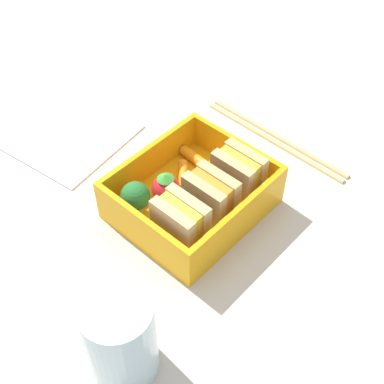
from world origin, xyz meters
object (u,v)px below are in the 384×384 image
object	(u,v)px
broccoli_floret	(135,197)
folded_napkin	(73,137)
sandwich_center_left	(211,197)
strawberry_far_left	(166,188)
carrot_stick_far_left	(183,175)
drinking_glass	(121,338)
sandwich_left	(238,174)
chopstick_pair	(277,138)
sandwich_center	(181,222)
carrot_stick_left	(198,161)

from	to	relation	value
broccoli_floret	folded_napkin	distance (cm)	16.14
sandwich_center_left	strawberry_far_left	size ratio (longest dim) A/B	1.42
carrot_stick_far_left	broccoli_floret	bearing A→B (deg)	-1.46
sandwich_center_left	drinking_glass	distance (cm)	17.66
sandwich_left	folded_napkin	size ratio (longest dim) A/B	0.39
sandwich_left	chopstick_pair	xyz separation A→B (cm)	(-10.73, -2.28, -3.45)
sandwich_center_left	drinking_glass	world-z (taller)	drinking_glass
carrot_stick_far_left	folded_napkin	distance (cm)	15.92
sandwich_center	drinking_glass	xyz separation A→B (cm)	(12.44, 5.08, 0.82)
carrot_stick_left	broccoli_floret	world-z (taller)	broccoli_floret
sandwich_left	carrot_stick_left	xyz separation A→B (cm)	(-0.19, -5.85, -2.00)
sandwich_center	folded_napkin	distance (cm)	21.64
sandwich_center	drinking_glass	distance (cm)	13.46
carrot_stick_left	drinking_glass	world-z (taller)	drinking_glass
sandwich_center_left	chopstick_pair	world-z (taller)	sandwich_center_left
sandwich_center_left	strawberry_far_left	distance (cm)	5.20
broccoli_floret	folded_napkin	size ratio (longest dim) A/B	0.31
sandwich_left	carrot_stick_left	world-z (taller)	sandwich_left
broccoli_floret	drinking_glass	bearing A→B (deg)	42.51
sandwich_center	drinking_glass	world-z (taller)	drinking_glass
broccoli_floret	chopstick_pair	world-z (taller)	broccoli_floret
sandwich_left	sandwich_center	world-z (taller)	same
sandwich_center	folded_napkin	world-z (taller)	sandwich_center
sandwich_center	chopstick_pair	bearing A→B (deg)	-173.38
broccoli_floret	chopstick_pair	size ratio (longest dim) A/B	0.20
sandwich_center	sandwich_left	bearing A→B (deg)	180.00
strawberry_far_left	drinking_glass	distance (cm)	18.38
carrot_stick_left	folded_napkin	size ratio (longest dim) A/B	0.38
carrot_stick_left	chopstick_pair	xyz separation A→B (cm)	(-10.54, 3.57, -1.45)
folded_napkin	broccoli_floret	bearing A→B (deg)	76.49
carrot_stick_far_left	chopstick_pair	xyz separation A→B (cm)	(-13.29, 3.33, -1.39)
sandwich_left	strawberry_far_left	xyz separation A→B (cm)	(5.99, -4.88, -0.95)
drinking_glass	sandwich_left	bearing A→B (deg)	-166.61
folded_napkin	sandwich_center	bearing A→B (deg)	81.66
sandwich_left	folded_napkin	world-z (taller)	sandwich_left
sandwich_center_left	carrot_stick_far_left	bearing A→B (deg)	-108.72
carrot_stick_left	chopstick_pair	bearing A→B (deg)	161.27
sandwich_center_left	carrot_stick_left	bearing A→B (deg)	-128.43
carrot_stick_left	strawberry_far_left	bearing A→B (deg)	8.98
broccoli_floret	folded_napkin	world-z (taller)	broccoli_floret
sandwich_center_left	chopstick_pair	xyz separation A→B (cm)	(-15.19, -2.28, -3.45)
drinking_glass	carrot_stick_far_left	bearing A→B (deg)	-150.38
sandwich_left	drinking_glass	world-z (taller)	drinking_glass
sandwich_center_left	sandwich_center	world-z (taller)	same
carrot_stick_left	strawberry_far_left	size ratio (longest dim) A/B	1.40
sandwich_center	chopstick_pair	xyz separation A→B (cm)	(-19.64, -2.28, -3.45)
sandwich_center_left	strawberry_far_left	bearing A→B (deg)	-72.47
carrot_stick_left	folded_napkin	distance (cm)	16.47
sandwich_center_left	carrot_stick_left	world-z (taller)	sandwich_center_left
strawberry_far_left	chopstick_pair	distance (cm)	17.11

